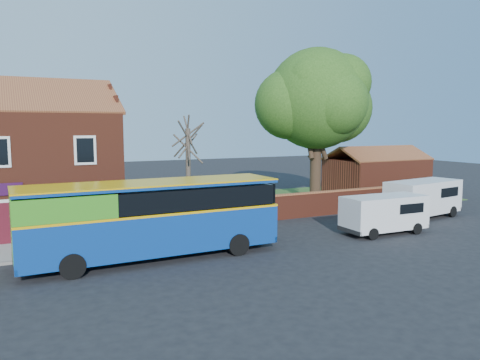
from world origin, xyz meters
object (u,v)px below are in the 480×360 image
van_far (423,197)px  large_tree (316,102)px  van_near (384,213)px  bus (144,216)px

van_far → large_tree: large_tree is taller
van_near → bus: bearing=177.7°
bus → van_near: bearing=-4.8°
van_near → large_tree: (2.96, 10.52, 6.47)m
bus → van_near: 13.06m
bus → van_near: size_ratio=2.35×
bus → large_tree: large_tree is taller
van_far → large_tree: bearing=98.8°
van_near → van_far: van_far is taller
bus → van_far: bearing=3.5°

